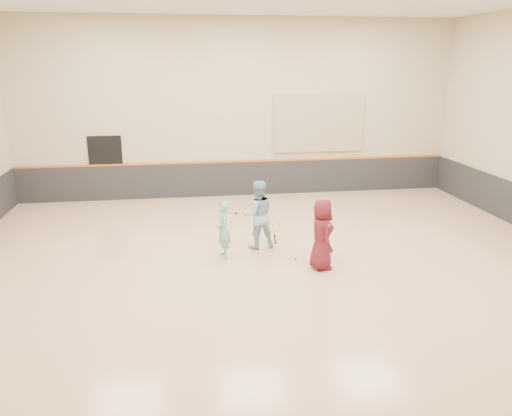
{
  "coord_description": "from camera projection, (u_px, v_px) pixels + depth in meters",
  "views": [
    {
      "loc": [
        -1.96,
        -11.04,
        4.54
      ],
      "look_at": [
        -0.25,
        0.4,
        1.15
      ],
      "focal_mm": 35.0,
      "sensor_mm": 36.0,
      "label": 1
    }
  ],
  "objects": [
    {
      "name": "girl",
      "position": [
        223.0,
        230.0,
        11.9
      ],
      "size": [
        0.35,
        0.52,
        1.39
      ],
      "primitive_type": "imported",
      "rotation": [
        0.0,
        0.0,
        -1.53
      ],
      "color": "#72C7BC",
      "rests_on": "floor"
    },
    {
      "name": "ball_under_racket",
      "position": [
        295.0,
        258.0,
        11.91
      ],
      "size": [
        0.07,
        0.07,
        0.07
      ],
      "primitive_type": "sphere",
      "color": "#C9DA32",
      "rests_on": "floor"
    },
    {
      "name": "doorway",
      "position": [
        106.0,
        169.0,
        16.76
      ],
      "size": [
        1.1,
        0.05,
        2.2
      ],
      "primitive_type": "cube",
      "color": "black",
      "rests_on": "floor"
    },
    {
      "name": "wainscot_back",
      "position": [
        239.0,
        179.0,
        17.53
      ],
      "size": [
        14.9,
        0.04,
        1.2
      ],
      "primitive_type": "cube",
      "color": "#232326",
      "rests_on": "floor"
    },
    {
      "name": "acoustic_panel",
      "position": [
        319.0,
        123.0,
        17.37
      ],
      "size": [
        3.2,
        0.08,
        2.0
      ],
      "primitive_type": "cube",
      "color": "tan",
      "rests_on": "wall_back"
    },
    {
      "name": "accent_stripe",
      "position": [
        239.0,
        161.0,
        17.34
      ],
      "size": [
        14.9,
        0.03,
        0.06
      ],
      "primitive_type": "cube",
      "color": "#D85914",
      "rests_on": "wall_back"
    },
    {
      "name": "spare_racket",
      "position": [
        232.0,
        211.0,
        15.62
      ],
      "size": [
        0.67,
        0.67,
        0.14
      ],
      "primitive_type": null,
      "color": "#AFDD30",
      "rests_on": "floor"
    },
    {
      "name": "young_man",
      "position": [
        322.0,
        234.0,
        11.23
      ],
      "size": [
        0.58,
        0.83,
        1.63
      ],
      "primitive_type": "imported",
      "rotation": [
        0.0,
        0.0,
        1.65
      ],
      "color": "#59151F",
      "rests_on": "floor"
    },
    {
      "name": "held_racket",
      "position": [
        273.0,
        226.0,
        12.38
      ],
      "size": [
        0.34,
        0.34,
        0.71
      ],
      "primitive_type": null,
      "color": "#9DC72B",
      "rests_on": "instructor"
    },
    {
      "name": "ball_in_hand",
      "position": [
        329.0,
        225.0,
        10.98
      ],
      "size": [
        0.07,
        0.07,
        0.07
      ],
      "primitive_type": "sphere",
      "color": "#C2D531",
      "rests_on": "young_man"
    },
    {
      "name": "ball_beside_spare",
      "position": [
        231.0,
        222.0,
        14.65
      ],
      "size": [
        0.07,
        0.07,
        0.07
      ],
      "primitive_type": "sphere",
      "color": "#BCD932",
      "rests_on": "floor"
    },
    {
      "name": "room",
      "position": [
        269.0,
        226.0,
        11.8
      ],
      "size": [
        15.04,
        12.04,
        6.22
      ],
      "color": "tan",
      "rests_on": "ground"
    },
    {
      "name": "instructor",
      "position": [
        258.0,
        215.0,
        12.48
      ],
      "size": [
        0.93,
        0.77,
        1.74
      ],
      "primitive_type": "imported",
      "rotation": [
        0.0,
        0.0,
        3.27
      ],
      "color": "#8BB8D7",
      "rests_on": "floor"
    }
  ]
}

